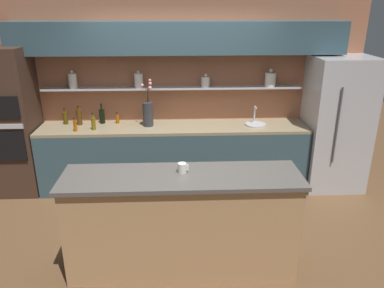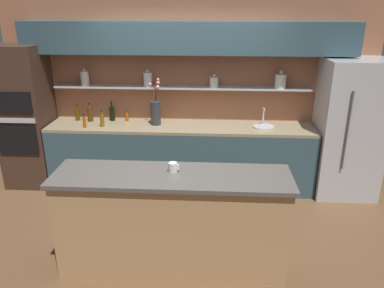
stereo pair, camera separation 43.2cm
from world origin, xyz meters
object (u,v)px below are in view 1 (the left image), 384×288
refrigerator (336,124)px  coffee_mug (182,168)px  bottle_sauce_0 (118,119)px  oven_tower (11,123)px  bottle_sauce_2 (75,125)px  bottle_wine_5 (102,116)px  bottle_oil_4 (93,123)px  sink_fixture (255,123)px  bottle_oil_3 (65,118)px  bottle_spirit_1 (79,117)px  flower_vase (148,112)px

refrigerator → coffee_mug: size_ratio=18.20×
bottle_sauce_0 → coffee_mug: coffee_mug is taller
oven_tower → bottle_sauce_2: 0.91m
bottle_sauce_0 → bottle_wine_5: bearing=176.4°
refrigerator → bottle_wine_5: 3.29m
oven_tower → bottle_oil_4: 1.13m
bottle_sauce_2 → bottle_wine_5: bottle_wine_5 is taller
refrigerator → bottle_oil_4: bearing=-178.8°
bottle_sauce_0 → coffee_mug: 2.09m
sink_fixture → refrigerator: bearing=-2.5°
bottle_oil_3 → coffee_mug: (1.60, -1.89, 0.05)m
bottle_spirit_1 → coffee_mug: size_ratio=2.68×
bottle_spirit_1 → sink_fixture: bearing=-2.8°
flower_vase → bottle_sauce_0: (-0.44, 0.14, -0.12)m
flower_vase → bottle_oil_4: bearing=-168.9°
bottle_oil_4 → coffee_mug: (1.16, -1.62, 0.05)m
refrigerator → bottle_wine_5: (-3.28, 0.22, 0.10)m
oven_tower → bottle_wine_5: bearing=9.0°
oven_tower → bottle_sauce_0: (1.40, 0.17, -0.01)m
bottle_spirit_1 → bottle_wine_5: (0.31, 0.06, -0.01)m
sink_fixture → bottle_oil_4: (-2.22, -0.12, 0.07)m
bottle_wine_5 → flower_vase: bearing=-12.8°
bottle_sauce_0 → bottle_oil_3: bottle_oil_3 is taller
flower_vase → bottle_sauce_2: (-0.95, -0.20, -0.11)m
bottle_sauce_2 → bottle_oil_3: size_ratio=0.79×
refrigerator → bottle_oil_4: 3.35m
flower_vase → bottle_sauce_2: 0.98m
flower_vase → bottle_oil_4: (-0.72, -0.14, -0.10)m
sink_fixture → coffee_mug: (-1.06, -1.73, 0.12)m
bottle_sauce_2 → coffee_mug: coffee_mug is taller
refrigerator → sink_fixture: bearing=177.5°
oven_tower → flower_vase: oven_tower is taller
bottle_spirit_1 → bottle_wine_5: size_ratio=0.94×
flower_vase → refrigerator: bearing=-1.6°
bottle_sauce_0 → bottle_oil_4: bottle_oil_4 is taller
refrigerator → bottle_spirit_1: 3.59m
bottle_sauce_0 → sink_fixture: bearing=-4.8°
oven_tower → bottle_spirit_1: size_ratio=7.32×
bottle_sauce_0 → bottle_spirit_1: size_ratio=0.59×
bottle_oil_4 → coffee_mug: 1.99m
flower_vase → bottle_oil_3: flower_vase is taller
bottle_oil_3 → refrigerator: bearing=-3.1°
refrigerator → bottle_oil_4: size_ratio=7.96×
bottle_wine_5 → coffee_mug: (1.09, -1.91, 0.04)m
oven_tower → bottle_wine_5: size_ratio=6.90×
refrigerator → flower_vase: 2.63m
refrigerator → oven_tower: (-4.47, 0.04, 0.07)m
bottle_wine_5 → sink_fixture: bearing=-4.6°
flower_vase → bottle_spirit_1: flower_vase is taller
bottle_oil_3 → bottle_spirit_1: bearing=-10.3°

